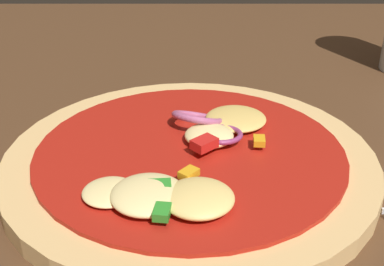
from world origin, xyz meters
TOP-DOWN VIEW (x-y plane):
  - dining_table at (0.00, 0.00)m, footprint 1.30×1.06m
  - pizza at (-0.05, 0.03)m, footprint 0.27×0.27m

SIDE VIEW (x-z plane):
  - dining_table at x=0.00m, z-range 0.00..0.04m
  - pizza at x=-0.05m, z-range 0.03..0.06m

